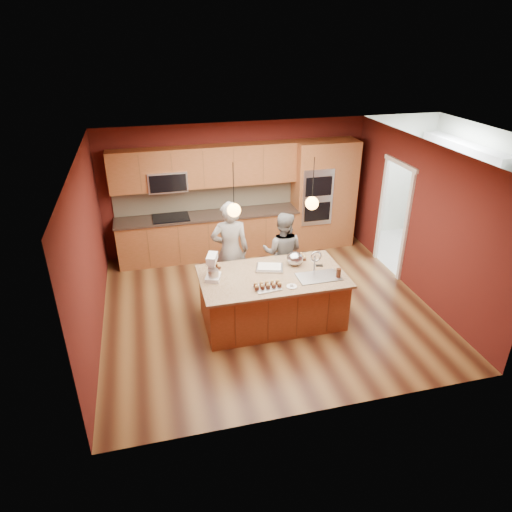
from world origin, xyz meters
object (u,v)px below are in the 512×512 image
object	(u,v)px
person_left	(230,251)
stand_mixer	(213,269)
person_right	(283,253)
mixing_bowl	(295,259)
island	(273,297)

from	to	relation	value
person_left	stand_mixer	world-z (taller)	person_left
person_left	stand_mixer	size ratio (longest dim) A/B	4.39
person_left	person_right	bearing A→B (deg)	-175.56
stand_mixer	mixing_bowl	xyz separation A→B (m)	(1.39, 0.14, -0.07)
mixing_bowl	stand_mixer	bearing A→B (deg)	-174.17
mixing_bowl	person_right	bearing A→B (deg)	90.84
person_right	person_left	bearing A→B (deg)	24.59
island	person_right	distance (m)	1.05
island	stand_mixer	distance (m)	1.12
person_left	island	bearing A→B (deg)	124.37
island	stand_mixer	xyz separation A→B (m)	(-0.95, 0.12, 0.59)
island	mixing_bowl	size ratio (longest dim) A/B	8.38
person_left	mixing_bowl	world-z (taller)	person_left
island	person_right	bearing A→B (deg)	64.47
person_right	stand_mixer	size ratio (longest dim) A/B	3.69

